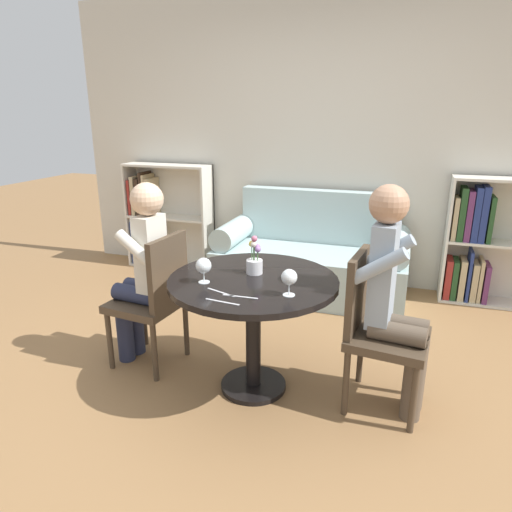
# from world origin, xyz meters

# --- Properties ---
(ground_plane) EXTENTS (16.00, 16.00, 0.00)m
(ground_plane) POSITION_xyz_m (0.00, 0.00, 0.00)
(ground_plane) COLOR olive
(back_wall) EXTENTS (5.20, 0.05, 2.70)m
(back_wall) POSITION_xyz_m (0.00, 2.09, 1.35)
(back_wall) COLOR beige
(back_wall) RESTS_ON ground_plane
(round_table) EXTENTS (0.98, 0.98, 0.72)m
(round_table) POSITION_xyz_m (0.00, 0.00, 0.58)
(round_table) COLOR black
(round_table) RESTS_ON ground_plane
(couch) EXTENTS (1.71, 0.80, 0.92)m
(couch) POSITION_xyz_m (0.00, 1.66, 0.31)
(couch) COLOR #A8C1C1
(couch) RESTS_ON ground_plane
(bookshelf_left) EXTENTS (0.92, 0.28, 1.11)m
(bookshelf_left) POSITION_xyz_m (-1.73, 1.93, 0.51)
(bookshelf_left) COLOR silver
(bookshelf_left) RESTS_ON ground_plane
(bookshelf_right) EXTENTS (0.92, 0.28, 1.11)m
(bookshelf_right) POSITION_xyz_m (1.47, 1.92, 0.53)
(bookshelf_right) COLOR silver
(bookshelf_right) RESTS_ON ground_plane
(chair_left) EXTENTS (0.46, 0.46, 0.90)m
(chair_left) POSITION_xyz_m (-0.69, 0.06, 0.49)
(chair_left) COLOR #473828
(chair_left) RESTS_ON ground_plane
(chair_right) EXTENTS (0.46, 0.46, 0.90)m
(chair_right) POSITION_xyz_m (0.69, 0.08, 0.49)
(chair_right) COLOR #473828
(chair_right) RESTS_ON ground_plane
(person_left) EXTENTS (0.44, 0.37, 1.22)m
(person_left) POSITION_xyz_m (-0.78, 0.08, 0.65)
(person_left) COLOR #282D47
(person_left) RESTS_ON ground_plane
(person_right) EXTENTS (0.44, 0.37, 1.28)m
(person_right) POSITION_xyz_m (0.78, 0.07, 0.68)
(person_right) COLOR brown
(person_right) RESTS_ON ground_plane
(wine_glass_left) EXTENTS (0.09, 0.09, 0.14)m
(wine_glass_left) POSITION_xyz_m (-0.24, -0.15, 0.81)
(wine_glass_left) COLOR white
(wine_glass_left) RESTS_ON round_table
(wine_glass_right) EXTENTS (0.08, 0.08, 0.14)m
(wine_glass_right) POSITION_xyz_m (0.26, -0.18, 0.81)
(wine_glass_right) COLOR white
(wine_glass_right) RESTS_ON round_table
(flower_vase) EXTENTS (0.10, 0.10, 0.23)m
(flower_vase) POSITION_xyz_m (-0.02, 0.09, 0.79)
(flower_vase) COLOR silver
(flower_vase) RESTS_ON round_table
(knife_left_setting) EXTENTS (0.19, 0.03, 0.00)m
(knife_left_setting) POSITION_xyz_m (-0.04, -0.37, 0.72)
(knife_left_setting) COLOR silver
(knife_left_setting) RESTS_ON round_table
(fork_left_setting) EXTENTS (0.19, 0.02, 0.00)m
(fork_left_setting) POSITION_xyz_m (0.02, -0.28, 0.72)
(fork_left_setting) COLOR silver
(fork_left_setting) RESTS_ON round_table
(knife_right_setting) EXTENTS (0.18, 0.08, 0.00)m
(knife_right_setting) POSITION_xyz_m (-0.09, -0.25, 0.72)
(knife_right_setting) COLOR silver
(knife_right_setting) RESTS_ON round_table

